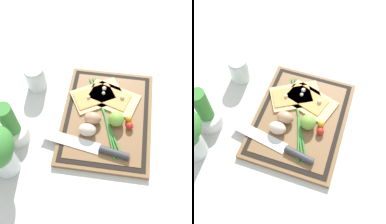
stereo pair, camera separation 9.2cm
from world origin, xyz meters
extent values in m
plane|color=silver|center=(0.00, 0.00, 0.00)|extent=(6.00, 6.00, 0.00)
cube|color=brown|center=(0.00, 0.00, 0.01)|extent=(0.41, 0.31, 0.02)
cube|color=black|center=(0.00, 0.00, 0.02)|extent=(0.39, 0.29, 0.00)
cube|color=brown|center=(0.00, 0.00, 0.02)|extent=(0.35, 0.26, 0.00)
cube|color=#DBBC7F|center=(0.07, -0.01, 0.02)|extent=(0.16, 0.21, 0.01)
cube|color=#E08E47|center=(0.08, 0.00, 0.03)|extent=(0.12, 0.16, 0.00)
sphere|color=silver|center=(0.08, -0.05, 0.04)|extent=(0.02, 0.02, 0.02)
sphere|color=silver|center=(0.09, 0.02, 0.04)|extent=(0.01, 0.01, 0.01)
cube|color=#DBBC7F|center=(0.08, 0.04, 0.02)|extent=(0.19, 0.21, 0.01)
cube|color=#E08E47|center=(0.07, 0.06, 0.03)|extent=(0.14, 0.16, 0.00)
sphere|color=silver|center=(0.11, 0.02, 0.04)|extent=(0.02, 0.02, 0.02)
sphere|color=silver|center=(0.06, 0.08, 0.04)|extent=(0.01, 0.01, 0.01)
cube|color=silver|center=(-0.12, 0.11, 0.02)|extent=(0.07, 0.20, 0.00)
cylinder|color=#38383D|center=(-0.14, -0.04, 0.03)|extent=(0.04, 0.10, 0.02)
ellipsoid|color=tan|center=(-0.03, 0.05, 0.04)|extent=(0.04, 0.06, 0.04)
ellipsoid|color=beige|center=(-0.08, 0.06, 0.04)|extent=(0.04, 0.06, 0.04)
sphere|color=#7FB742|center=(-0.02, -0.03, 0.05)|extent=(0.05, 0.05, 0.05)
sphere|color=red|center=(-0.04, -0.08, 0.03)|extent=(0.03, 0.03, 0.03)
sphere|color=orange|center=(-0.01, -0.08, 0.03)|extent=(0.02, 0.02, 0.02)
cylinder|color=#388433|center=(0.00, 0.01, 0.02)|extent=(0.32, 0.11, 0.01)
cylinder|color=#388433|center=(0.00, 0.01, 0.02)|extent=(0.32, 0.13, 0.01)
cylinder|color=#388433|center=(0.00, 0.01, 0.02)|extent=(0.31, 0.16, 0.01)
cylinder|color=white|center=(-0.11, 0.30, 0.03)|extent=(0.09, 0.09, 0.06)
cylinder|color=#388433|center=(-0.11, 0.30, 0.10)|extent=(0.05, 0.05, 0.15)
cylinder|color=silver|center=(0.11, 0.28, 0.05)|extent=(0.07, 0.07, 0.09)
cylinder|color=#B73323|center=(0.11, 0.28, 0.02)|extent=(0.06, 0.06, 0.03)
cylinder|color=silver|center=(0.11, 0.28, 0.10)|extent=(0.07, 0.07, 0.01)
camera|label=1|loc=(-0.48, -0.03, 0.82)|focal=42.00mm
camera|label=2|loc=(-0.46, -0.12, 0.82)|focal=42.00mm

